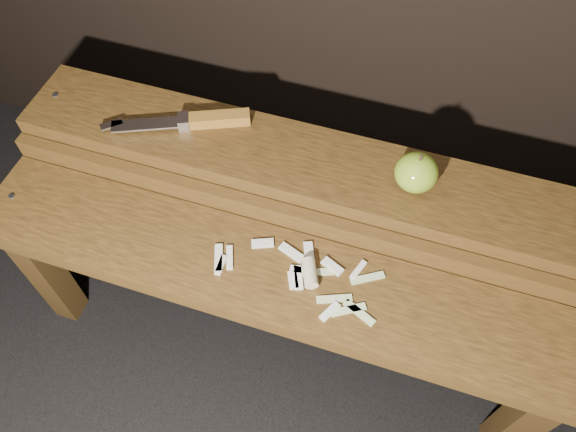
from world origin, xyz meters
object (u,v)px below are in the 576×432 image
(apple, at_px, (416,172))
(knife, at_px, (200,120))
(bench_front_tier, at_px, (269,292))
(bench_rear_tier, at_px, (304,186))

(apple, height_order, knife, apple)
(knife, bearing_deg, bench_front_tier, -47.37)
(bench_rear_tier, distance_m, apple, 0.25)
(bench_rear_tier, relative_size, knife, 4.17)
(bench_front_tier, distance_m, bench_rear_tier, 0.23)
(bench_rear_tier, bearing_deg, knife, 174.36)
(bench_front_tier, xyz_separation_m, knife, (-0.23, 0.25, 0.16))
(bench_front_tier, relative_size, bench_rear_tier, 1.00)
(bench_front_tier, bearing_deg, knife, 132.63)
(bench_rear_tier, xyz_separation_m, apple, (0.21, 0.00, 0.12))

